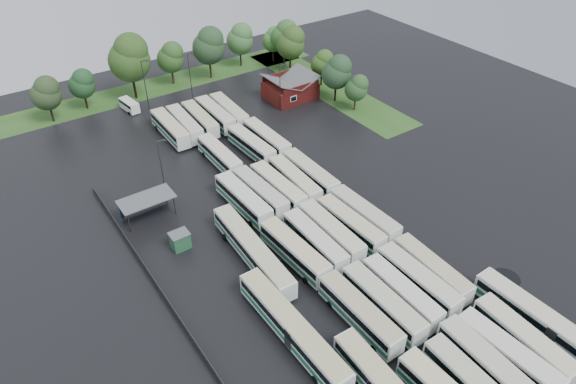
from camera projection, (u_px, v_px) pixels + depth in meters
ground at (325, 252)px, 72.46m from camera, size 160.00×160.00×0.00m
brick_building at (290, 90)px, 110.55m from camera, size 10.07×8.60×5.39m
wash_shed at (146, 200)px, 77.31m from camera, size 8.20×4.20×3.58m
utility_hut at (180, 240)px, 72.55m from camera, size 2.70×2.20×2.62m
grass_strip_north at (155, 87)px, 116.09m from camera, size 80.00×10.00×0.01m
grass_strip_east at (326, 87)px, 116.27m from camera, size 10.00×50.00×0.01m
west_fence at (154, 281)px, 67.19m from camera, size 0.10×50.00×1.20m
bus_r0c2 at (488, 366)px, 55.33m from camera, size 3.26×12.76×3.52m
bus_r0c3 at (507, 355)px, 56.58m from camera, size 3.16×12.49×3.45m
bus_r0c4 at (523, 340)px, 58.11m from camera, size 3.26×12.63×3.48m
bus_r1c0 at (360, 313)px, 61.23m from camera, size 2.72×12.62×3.51m
bus_r1c1 at (383, 303)px, 62.51m from camera, size 2.84×12.70×3.53m
bus_r1c2 at (401, 292)px, 63.97m from camera, size 2.83×12.21×3.38m
bus_r1c3 at (418, 280)px, 65.59m from camera, size 2.72×12.55×3.49m
bus_r1c4 at (432, 269)px, 67.16m from camera, size 3.02×12.26×3.39m
bus_r2c0 at (295, 251)px, 69.84m from camera, size 3.19×12.83×3.54m
bus_r2c1 at (315, 241)px, 71.54m from camera, size 2.93×12.46×3.45m
bus_r2c2 at (331, 232)px, 73.05m from camera, size 2.96×12.78×3.54m
bus_r2c3 at (350, 224)px, 74.45m from camera, size 3.03×12.48×3.45m
bus_r2c4 at (364, 215)px, 76.07m from camera, size 3.06×12.83×3.55m
bus_r3c0 at (243, 199)px, 79.17m from camera, size 2.96×12.80×3.55m
bus_r3c1 at (260, 192)px, 80.77m from camera, size 3.03×12.43×3.44m
bus_r3c2 at (278, 187)px, 81.83m from camera, size 2.86×12.52×3.47m
bus_r3c3 at (294, 181)px, 83.30m from camera, size 3.22×12.55×3.46m
bus_r3c4 at (310, 174)px, 84.80m from camera, size 2.83×12.74×3.54m
bus_r4c1 at (220, 155)px, 89.48m from camera, size 2.70×12.16×3.38m
bus_r4c3 at (251, 145)px, 92.30m from camera, size 3.03×12.29×3.40m
bus_r4c4 at (266, 139)px, 94.00m from camera, size 2.68×12.51×3.48m
bus_r5c0 at (170, 128)px, 96.99m from camera, size 2.96×12.79×3.55m
bus_r5c1 at (185, 124)px, 98.40m from camera, size 3.28×12.61×3.48m
bus_r5c2 at (200, 119)px, 99.96m from camera, size 3.18×12.42×3.43m
bus_r5c3 at (215, 115)px, 101.42m from camera, size 2.94×12.65×3.51m
bus_r5c4 at (229, 111)px, 102.62m from camera, size 3.30×12.73×3.51m
artic_bus_west_b at (253, 250)px, 69.98m from camera, size 3.52×18.84×3.48m
artic_bus_west_c at (292, 329)px, 59.35m from camera, size 2.85×19.05×3.53m
artic_bus_east at (548, 327)px, 59.57m from camera, size 3.11×18.92×3.50m
minibus at (129, 105)px, 106.13m from camera, size 2.64×5.50×2.31m
tree_north_0 at (46, 93)px, 99.57m from camera, size 5.84×5.84×9.66m
tree_north_1 at (82, 83)px, 104.39m from camera, size 5.28×5.28×8.75m
tree_north_2 at (130, 57)px, 106.19m from camera, size 8.65×8.65×14.33m
tree_north_3 at (171, 57)px, 113.76m from camera, size 5.96×5.96×9.88m
tree_north_4 at (209, 45)px, 115.52m from camera, size 7.32×7.32×12.12m
tree_north_5 at (240, 39)px, 121.85m from camera, size 6.36×6.36×10.53m
tree_north_6 at (274, 39)px, 124.87m from camera, size 5.29×5.29×8.76m
tree_east_0 at (357, 88)px, 104.24m from camera, size 4.70×4.69×7.77m
tree_east_1 at (338, 72)px, 106.70m from camera, size 6.20×6.20×10.26m
tree_east_2 at (323, 63)px, 113.76m from camera, size 5.02×5.02×8.31m
tree_east_3 at (291, 42)px, 119.21m from camera, size 6.59×6.59×10.91m
tree_east_4 at (285, 36)px, 122.94m from camera, size 6.53×6.53×10.81m
lamp_post_ne at (281, 85)px, 103.79m from camera, size 1.51×0.29×9.77m
lamp_post_nw at (162, 164)px, 80.22m from camera, size 1.53×0.30×9.93m
lamp_post_back_w at (145, 82)px, 103.82m from camera, size 1.63×0.32×10.60m
lamp_post_back_e at (190, 72)px, 109.06m from camera, size 1.48×0.29×9.61m
puddle_1 at (521, 333)px, 61.28m from camera, size 3.29×3.29×0.01m
puddle_2 at (282, 274)px, 69.05m from camera, size 5.33×5.33×0.01m
puddle_3 at (334, 244)px, 73.84m from camera, size 3.78×3.78×0.01m
puddle_4 at (506, 278)px, 68.45m from camera, size 3.88×3.88×0.01m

